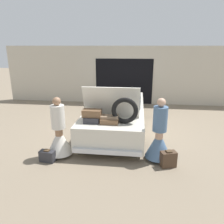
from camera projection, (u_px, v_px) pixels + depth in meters
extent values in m
plane|color=#7F705B|center=(116.00, 128.00, 7.72)|extent=(40.00, 40.00, 0.00)
cube|color=beige|center=(124.00, 75.00, 10.77)|extent=(12.00, 0.12, 2.80)
cube|color=black|center=(124.00, 82.00, 10.78)|extent=(2.80, 0.02, 2.20)
cube|color=silver|center=(116.00, 115.00, 7.57)|extent=(1.83, 4.62, 0.66)
cube|color=#1E2328|center=(117.00, 98.00, 7.67)|extent=(1.61, 1.48, 0.43)
cylinder|color=black|center=(100.00, 107.00, 9.07)|extent=(0.18, 0.68, 0.68)
cylinder|color=black|center=(141.00, 109.00, 8.88)|extent=(0.18, 0.68, 0.68)
cylinder|color=black|center=(83.00, 133.00, 6.40)|extent=(0.18, 0.68, 0.68)
cylinder|color=black|center=(141.00, 136.00, 6.20)|extent=(0.18, 0.68, 0.68)
cube|color=silver|center=(107.00, 152.00, 5.40)|extent=(1.74, 0.10, 0.12)
cube|color=silver|center=(111.00, 103.00, 5.99)|extent=(1.56, 0.34, 0.93)
cube|color=#2D2D33|center=(92.00, 119.00, 5.83)|extent=(0.41, 0.36, 0.15)
cube|color=#8C7259|center=(110.00, 119.00, 5.77)|extent=(0.46, 0.27, 0.20)
cube|color=brown|center=(92.00, 113.00, 5.78)|extent=(0.50, 0.28, 0.19)
cube|color=brown|center=(110.00, 120.00, 5.78)|extent=(0.47, 0.41, 0.13)
torus|color=black|center=(125.00, 111.00, 5.65)|extent=(0.70, 0.12, 0.70)
cylinder|color=#997051|center=(60.00, 142.00, 5.72)|extent=(0.19, 0.19, 0.77)
cone|color=silver|center=(60.00, 140.00, 5.71)|extent=(0.67, 0.67, 0.69)
cylinder|color=silver|center=(58.00, 117.00, 5.52)|extent=(0.35, 0.35, 0.61)
sphere|color=#997051|center=(57.00, 101.00, 5.40)|extent=(0.21, 0.21, 0.21)
cylinder|color=tan|center=(158.00, 145.00, 5.51)|extent=(0.19, 0.19, 0.78)
cone|color=slate|center=(159.00, 144.00, 5.50)|extent=(0.66, 0.66, 0.70)
cylinder|color=slate|center=(160.00, 119.00, 5.30)|extent=(0.35, 0.35, 0.62)
sphere|color=tan|center=(161.00, 102.00, 5.18)|extent=(0.21, 0.21, 0.21)
cube|color=#2D2D33|center=(47.00, 156.00, 5.48)|extent=(0.40, 0.24, 0.29)
cube|color=#4C3823|center=(47.00, 150.00, 5.43)|extent=(0.15, 0.13, 0.02)
cube|color=#473323|center=(168.00, 159.00, 5.23)|extent=(0.41, 0.31, 0.39)
cube|color=#4C3823|center=(169.00, 151.00, 5.17)|extent=(0.16, 0.16, 0.02)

